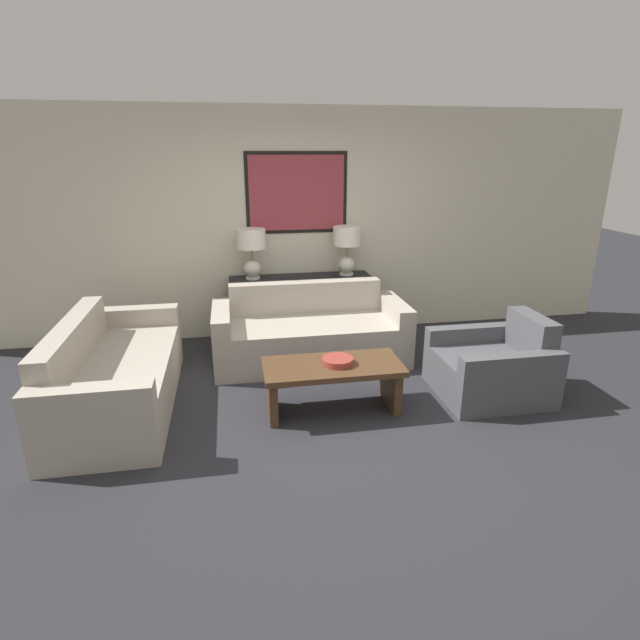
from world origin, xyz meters
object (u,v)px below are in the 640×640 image
console_table (301,308)px  couch_by_back_wall (310,335)px  armchair_near_back_wall (493,368)px  table_lamp_left (252,247)px  table_lamp_right (347,243)px  couch_by_side (115,376)px  coffee_table (332,376)px  decorative_bowl (338,361)px

console_table → couch_by_back_wall: size_ratio=0.81×
couch_by_back_wall → armchair_near_back_wall: bearing=-35.2°
console_table → table_lamp_left: size_ratio=2.89×
table_lamp_right → couch_by_back_wall: table_lamp_right is taller
table_lamp_right → couch_by_side: table_lamp_right is taller
armchair_near_back_wall → coffee_table: bearing=-178.1°
table_lamp_left → couch_by_back_wall: (0.55, -0.69, -0.85)m
coffee_table → console_table: bearing=90.5°
coffee_table → armchair_near_back_wall: armchair_near_back_wall is taller
console_table → table_lamp_left: table_lamp_left is taller
table_lamp_left → armchair_near_back_wall: size_ratio=0.61×
couch_by_side → decorative_bowl: couch_by_side is taller
table_lamp_right → couch_by_side: (-2.40, -1.42, -0.85)m
couch_by_side → armchair_near_back_wall: bearing=-6.0°
table_lamp_left → couch_by_back_wall: size_ratio=0.28×
couch_by_side → coffee_table: (1.86, -0.41, 0.03)m
decorative_bowl → armchair_near_back_wall: armchair_near_back_wall is taller
couch_by_back_wall → decorative_bowl: bearing=-87.1°
table_lamp_right → table_lamp_left: bearing=180.0°
table_lamp_left → coffee_table: size_ratio=0.48×
couch_by_side → table_lamp_left: bearing=47.6°
table_lamp_left → couch_by_side: 2.10m
couch_by_side → armchair_near_back_wall: couch_by_side is taller
couch_by_back_wall → armchair_near_back_wall: couch_by_back_wall is taller
table_lamp_right → decorative_bowl: 2.01m
couch_by_side → decorative_bowl: (1.91, -0.41, 0.18)m
table_lamp_left → table_lamp_right: same height
coffee_table → armchair_near_back_wall: bearing=1.9°
table_lamp_right → decorative_bowl: bearing=-105.2°
table_lamp_left → armchair_near_back_wall: (2.10, -1.78, -0.88)m
table_lamp_left → table_lamp_right: (1.11, 0.00, 0.00)m
couch_by_side → table_lamp_right: bearing=30.6°
decorative_bowl → table_lamp_right: bearing=74.8°
console_table → table_lamp_right: bearing=0.0°
coffee_table → armchair_near_back_wall: (1.53, 0.05, -0.06)m
console_table → armchair_near_back_wall: size_ratio=1.75×
console_table → couch_by_side: couch_by_side is taller
table_lamp_right → couch_by_back_wall: bearing=-128.9°
table_lamp_left → coffee_table: bearing=-72.7°
table_lamp_left → couch_by_side: (-1.29, -1.42, -0.85)m
table_lamp_left → decorative_bowl: 2.04m
console_table → couch_by_side: 2.33m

